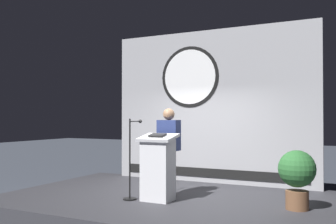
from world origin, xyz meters
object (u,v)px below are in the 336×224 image
(podium, at_px, (158,168))
(speaker_person, at_px, (169,151))
(microphone_stand, at_px, (131,171))
(potted_plant, at_px, (297,174))

(podium, height_order, speaker_person, speaker_person)
(microphone_stand, xyz_separation_m, potted_plant, (2.79, 0.51, 0.06))
(podium, bearing_deg, potted_plant, 10.23)
(podium, relative_size, speaker_person, 0.72)
(speaker_person, xyz_separation_m, potted_plant, (2.32, -0.07, -0.27))
(podium, xyz_separation_m, potted_plant, (2.30, 0.41, -0.01))
(podium, distance_m, speaker_person, 0.54)
(potted_plant, bearing_deg, podium, -169.77)
(microphone_stand, distance_m, potted_plant, 2.84)
(speaker_person, distance_m, microphone_stand, 0.82)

